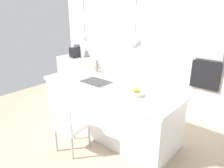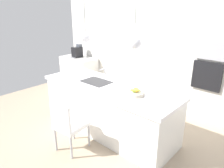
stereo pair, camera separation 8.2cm
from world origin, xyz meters
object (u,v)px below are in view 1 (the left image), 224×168
coffee_machine (75,52)px  microwave (209,50)px  fruit_bowl (136,92)px  chair_near (69,125)px  oven (205,75)px

coffee_machine → microwave: 3.67m
fruit_bowl → chair_near: bearing=-129.4°
fruit_bowl → microwave: size_ratio=0.51×
oven → chair_near: size_ratio=0.63×
coffee_machine → chair_near: 3.28m
coffee_machine → oven: oven is taller
chair_near → coffee_machine: bearing=137.8°
coffee_machine → oven: 3.64m
microwave → oven: (0.00, 0.00, -0.50)m
oven → chair_near: 2.80m
coffee_machine → chair_near: coffee_machine is taller
fruit_bowl → chair_near: (-0.69, -0.84, -0.48)m
fruit_bowl → coffee_machine: bearing=156.7°
microwave → coffee_machine: bearing=-175.3°
fruit_bowl → chair_near: 1.19m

